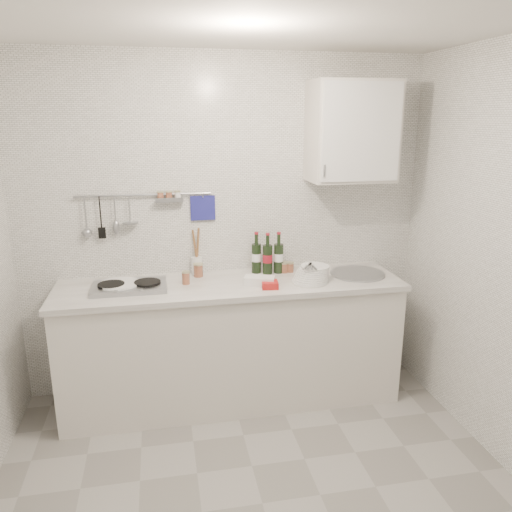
{
  "coord_description": "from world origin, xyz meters",
  "views": [
    {
      "loc": [
        -0.47,
        -2.23,
        2.05
      ],
      "look_at": [
        0.14,
        0.9,
        1.16
      ],
      "focal_mm": 35.0,
      "sensor_mm": 36.0,
      "label": 1
    }
  ],
  "objects_px": {
    "wall_cabinet": "(352,132)",
    "plate_stack_sink": "(312,274)",
    "utensil_crock": "(197,263)",
    "plate_stack_hob": "(118,286)",
    "wine_bottles": "(268,253)"
  },
  "relations": [
    {
      "from": "wall_cabinet",
      "to": "plate_stack_sink",
      "type": "relative_size",
      "value": 2.53
    },
    {
      "from": "plate_stack_sink",
      "to": "utensil_crock",
      "type": "xyz_separation_m",
      "value": [
        -0.79,
        0.34,
        0.03
      ]
    },
    {
      "from": "plate_stack_hob",
      "to": "wine_bottles",
      "type": "xyz_separation_m",
      "value": [
        1.07,
        0.16,
        0.13
      ]
    },
    {
      "from": "plate_stack_hob",
      "to": "plate_stack_sink",
      "type": "xyz_separation_m",
      "value": [
        1.34,
        -0.1,
        0.03
      ]
    },
    {
      "from": "wine_bottles",
      "to": "utensil_crock",
      "type": "bearing_deg",
      "value": 170.75
    },
    {
      "from": "utensil_crock",
      "to": "wall_cabinet",
      "type": "bearing_deg",
      "value": -6.67
    },
    {
      "from": "plate_stack_hob",
      "to": "wine_bottles",
      "type": "height_order",
      "value": "wine_bottles"
    },
    {
      "from": "wall_cabinet",
      "to": "utensil_crock",
      "type": "xyz_separation_m",
      "value": [
        -1.12,
        0.13,
        -0.95
      ]
    },
    {
      "from": "wall_cabinet",
      "to": "plate_stack_hob",
      "type": "bearing_deg",
      "value": -176.29
    },
    {
      "from": "wall_cabinet",
      "to": "utensil_crock",
      "type": "height_order",
      "value": "wall_cabinet"
    },
    {
      "from": "plate_stack_hob",
      "to": "wine_bottles",
      "type": "distance_m",
      "value": 1.09
    },
    {
      "from": "wall_cabinet",
      "to": "wine_bottles",
      "type": "bearing_deg",
      "value": 175.58
    },
    {
      "from": "wine_bottles",
      "to": "wall_cabinet",
      "type": "bearing_deg",
      "value": -4.42
    },
    {
      "from": "plate_stack_hob",
      "to": "utensil_crock",
      "type": "distance_m",
      "value": 0.61
    },
    {
      "from": "plate_stack_hob",
      "to": "plate_stack_sink",
      "type": "height_order",
      "value": "plate_stack_sink"
    }
  ]
}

